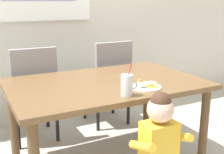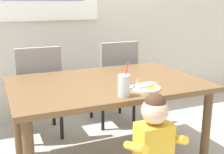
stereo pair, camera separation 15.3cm
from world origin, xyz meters
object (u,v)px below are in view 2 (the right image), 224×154
(dining_table, at_px, (107,91))
(snack_plate, at_px, (145,88))
(toddler_standing, at_px, (154,141))
(milk_cup, at_px, (124,87))
(dining_chair_right, at_px, (115,78))
(peeled_banana, at_px, (147,85))
(dining_chair_left, at_px, (38,88))

(dining_table, xyz_separation_m, snack_plate, (0.19, -0.30, 0.09))
(toddler_standing, xyz_separation_m, milk_cup, (-0.07, 0.29, 0.28))
(dining_table, height_order, dining_chair_right, dining_chair_right)
(milk_cup, height_order, peeled_banana, milk_cup)
(snack_plate, bearing_deg, dining_chair_right, 78.56)
(dining_chair_right, bearing_deg, peeled_banana, 79.05)
(toddler_standing, bearing_deg, dining_table, 92.99)
(dining_table, relative_size, dining_chair_right, 1.61)
(milk_cup, xyz_separation_m, peeled_banana, (0.23, 0.08, -0.04))
(peeled_banana, bearing_deg, snack_plate, 121.50)
(dining_table, height_order, snack_plate, snack_plate)
(dining_table, bearing_deg, toddler_standing, -87.01)
(dining_chair_left, relative_size, peeled_banana, 5.55)
(dining_table, bearing_deg, dining_chair_right, 61.65)
(toddler_standing, height_order, peeled_banana, toddler_standing)
(dining_table, xyz_separation_m, milk_cup, (-0.03, -0.40, 0.15))
(dining_chair_left, xyz_separation_m, snack_plate, (0.63, -1.00, 0.20))
(dining_chair_right, distance_m, peeled_banana, 1.09)
(dining_chair_left, bearing_deg, snack_plate, 122.19)
(dining_chair_left, bearing_deg, dining_chair_right, -177.63)
(milk_cup, relative_size, peeled_banana, 1.43)
(snack_plate, bearing_deg, peeled_banana, -58.50)
(snack_plate, xyz_separation_m, peeled_banana, (0.01, -0.01, 0.03))
(dining_table, height_order, dining_chair_left, dining_chair_left)
(milk_cup, bearing_deg, peeled_banana, 20.24)
(dining_chair_left, distance_m, milk_cup, 1.20)
(dining_chair_right, bearing_deg, dining_table, 61.65)
(snack_plate, bearing_deg, toddler_standing, -111.20)
(dining_table, bearing_deg, milk_cup, -94.84)
(dining_chair_left, xyz_separation_m, toddler_standing, (0.48, -1.39, -0.02))
(dining_chair_right, bearing_deg, dining_chair_left, 2.37)
(peeled_banana, bearing_deg, milk_cup, -159.76)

